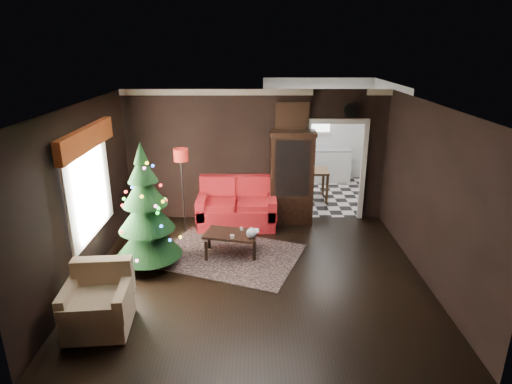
{
  "coord_description": "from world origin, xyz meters",
  "views": [
    {
      "loc": [
        -0.01,
        -6.36,
        3.67
      ],
      "look_at": [
        0.0,
        0.9,
        1.15
      ],
      "focal_mm": 30.11,
      "sensor_mm": 36.0,
      "label": 1
    }
  ],
  "objects_px": {
    "curio_cabinet": "(291,180)",
    "kitchen_table": "(312,184)",
    "christmas_tree": "(146,209)",
    "wall_clock": "(351,110)",
    "armchair": "(97,299)",
    "loveseat": "(237,203)",
    "floor_lamp": "(183,193)",
    "coffee_table": "(231,243)",
    "teapot": "(251,233)"
  },
  "relations": [
    {
      "from": "kitchen_table",
      "to": "teapot",
      "type": "bearing_deg",
      "value": -114.96
    },
    {
      "from": "floor_lamp",
      "to": "armchair",
      "type": "height_order",
      "value": "floor_lamp"
    },
    {
      "from": "loveseat",
      "to": "wall_clock",
      "type": "xyz_separation_m",
      "value": [
        2.35,
        0.4,
        1.88
      ]
    },
    {
      "from": "curio_cabinet",
      "to": "floor_lamp",
      "type": "relative_size",
      "value": 1.04
    },
    {
      "from": "coffee_table",
      "to": "kitchen_table",
      "type": "height_order",
      "value": "kitchen_table"
    },
    {
      "from": "christmas_tree",
      "to": "teapot",
      "type": "distance_m",
      "value": 1.84
    },
    {
      "from": "wall_clock",
      "to": "kitchen_table",
      "type": "height_order",
      "value": "wall_clock"
    },
    {
      "from": "coffee_table",
      "to": "kitchen_table",
      "type": "xyz_separation_m",
      "value": [
        1.86,
        2.98,
        0.15
      ]
    },
    {
      "from": "floor_lamp",
      "to": "armchair",
      "type": "distance_m",
      "value": 3.28
    },
    {
      "from": "armchair",
      "to": "wall_clock",
      "type": "bearing_deg",
      "value": 38.82
    },
    {
      "from": "loveseat",
      "to": "christmas_tree",
      "type": "distance_m",
      "value": 2.33
    },
    {
      "from": "loveseat",
      "to": "floor_lamp",
      "type": "distance_m",
      "value": 1.15
    },
    {
      "from": "armchair",
      "to": "teapot",
      "type": "height_order",
      "value": "armchair"
    },
    {
      "from": "floor_lamp",
      "to": "christmas_tree",
      "type": "xyz_separation_m",
      "value": [
        -0.38,
        -1.43,
        0.22
      ]
    },
    {
      "from": "teapot",
      "to": "kitchen_table",
      "type": "height_order",
      "value": "kitchen_table"
    },
    {
      "from": "floor_lamp",
      "to": "coffee_table",
      "type": "distance_m",
      "value": 1.56
    },
    {
      "from": "armchair",
      "to": "teapot",
      "type": "distance_m",
      "value": 2.81
    },
    {
      "from": "curio_cabinet",
      "to": "wall_clock",
      "type": "distance_m",
      "value": 1.88
    },
    {
      "from": "teapot",
      "to": "loveseat",
      "type": "bearing_deg",
      "value": 101.48
    },
    {
      "from": "loveseat",
      "to": "curio_cabinet",
      "type": "relative_size",
      "value": 0.89
    },
    {
      "from": "loveseat",
      "to": "teapot",
      "type": "relative_size",
      "value": 8.47
    },
    {
      "from": "coffee_table",
      "to": "loveseat",
      "type": "bearing_deg",
      "value": 87.59
    },
    {
      "from": "armchair",
      "to": "teapot",
      "type": "bearing_deg",
      "value": 39.0
    },
    {
      "from": "coffee_table",
      "to": "christmas_tree",
      "type": "bearing_deg",
      "value": -163.65
    },
    {
      "from": "christmas_tree",
      "to": "wall_clock",
      "type": "xyz_separation_m",
      "value": [
        3.79,
        2.14,
        1.33
      ]
    },
    {
      "from": "armchair",
      "to": "christmas_tree",
      "type": "bearing_deg",
      "value": 76.4
    },
    {
      "from": "floor_lamp",
      "to": "wall_clock",
      "type": "height_order",
      "value": "wall_clock"
    },
    {
      "from": "armchair",
      "to": "teapot",
      "type": "relative_size",
      "value": 4.34
    },
    {
      "from": "coffee_table",
      "to": "wall_clock",
      "type": "xyz_separation_m",
      "value": [
        2.41,
        1.73,
        2.16
      ]
    },
    {
      "from": "curio_cabinet",
      "to": "coffee_table",
      "type": "distance_m",
      "value": 2.1
    },
    {
      "from": "coffee_table",
      "to": "teapot",
      "type": "relative_size",
      "value": 4.6
    },
    {
      "from": "curio_cabinet",
      "to": "wall_clock",
      "type": "xyz_separation_m",
      "value": [
        1.2,
        0.18,
        1.43
      ]
    },
    {
      "from": "teapot",
      "to": "coffee_table",
      "type": "bearing_deg",
      "value": 150.09
    },
    {
      "from": "curio_cabinet",
      "to": "armchair",
      "type": "height_order",
      "value": "curio_cabinet"
    },
    {
      "from": "christmas_tree",
      "to": "wall_clock",
      "type": "relative_size",
      "value": 6.69
    },
    {
      "from": "curio_cabinet",
      "to": "kitchen_table",
      "type": "height_order",
      "value": "curio_cabinet"
    },
    {
      "from": "floor_lamp",
      "to": "wall_clock",
      "type": "relative_size",
      "value": 5.7
    },
    {
      "from": "kitchen_table",
      "to": "floor_lamp",
      "type": "bearing_deg",
      "value": -145.63
    },
    {
      "from": "loveseat",
      "to": "kitchen_table",
      "type": "xyz_separation_m",
      "value": [
        1.8,
        1.65,
        -0.12
      ]
    },
    {
      "from": "loveseat",
      "to": "armchair",
      "type": "bearing_deg",
      "value": -116.04
    },
    {
      "from": "teapot",
      "to": "wall_clock",
      "type": "distance_m",
      "value": 3.37
    },
    {
      "from": "armchair",
      "to": "coffee_table",
      "type": "height_order",
      "value": "armchair"
    },
    {
      "from": "coffee_table",
      "to": "wall_clock",
      "type": "bearing_deg",
      "value": 35.73
    },
    {
      "from": "christmas_tree",
      "to": "teapot",
      "type": "height_order",
      "value": "christmas_tree"
    },
    {
      "from": "coffee_table",
      "to": "teapot",
      "type": "height_order",
      "value": "teapot"
    },
    {
      "from": "floor_lamp",
      "to": "kitchen_table",
      "type": "bearing_deg",
      "value": 34.37
    },
    {
      "from": "christmas_tree",
      "to": "kitchen_table",
      "type": "xyz_separation_m",
      "value": [
        3.24,
        3.39,
        -0.68
      ]
    },
    {
      "from": "loveseat",
      "to": "coffee_table",
      "type": "xyz_separation_m",
      "value": [
        -0.06,
        -1.33,
        -0.28
      ]
    },
    {
      "from": "curio_cabinet",
      "to": "loveseat",
      "type": "bearing_deg",
      "value": -169.17
    },
    {
      "from": "armchair",
      "to": "floor_lamp",
      "type": "bearing_deg",
      "value": 73.47
    }
  ]
}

